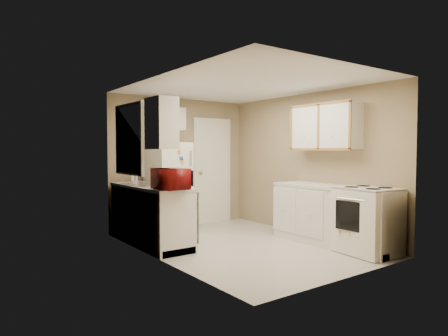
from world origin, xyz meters
TOP-DOWN VIEW (x-y plane):
  - floor at (0.00, 0.00)m, footprint 3.80×3.80m
  - ceiling at (0.00, 0.00)m, footprint 3.80×3.80m
  - wall_left at (-1.40, 0.00)m, footprint 3.80×3.80m
  - wall_right at (1.40, 0.00)m, footprint 3.80×3.80m
  - wall_back at (0.00, 1.90)m, footprint 2.80×2.80m
  - wall_front at (0.00, -1.90)m, footprint 2.80×2.80m
  - left_counter at (-1.10, 0.90)m, footprint 0.60×1.80m
  - dishwasher at (-0.81, 0.30)m, footprint 0.03×0.58m
  - sink at (-1.10, 1.05)m, footprint 0.54×0.74m
  - microwave at (-1.15, 0.15)m, footprint 0.53×0.30m
  - soap_bottle at (-1.15, 1.39)m, footprint 0.12×0.12m
  - window_blinds at (-1.36, 1.05)m, footprint 0.10×0.98m
  - upper_cabinet_left at (-1.25, 0.22)m, footprint 0.30×0.45m
  - refrigerator at (-0.44, 1.56)m, footprint 0.69×0.68m
  - cabinet_over_fridge at (-0.40, 1.75)m, footprint 0.70×0.30m
  - interior_door at (0.70, 1.86)m, footprint 0.86×0.06m
  - right_counter at (1.10, -0.80)m, footprint 0.60×2.00m
  - stove at (1.06, -1.41)m, footprint 0.70×0.83m
  - upper_cabinet_right at (1.25, -0.50)m, footprint 0.30×1.20m

SIDE VIEW (x-z plane):
  - floor at x=0.00m, z-range 0.00..0.00m
  - left_counter at x=-1.10m, z-range 0.00..0.90m
  - right_counter at x=1.10m, z-range 0.00..0.90m
  - stove at x=1.06m, z-range 0.00..0.93m
  - dishwasher at x=-0.81m, z-range 0.13..0.85m
  - refrigerator at x=-0.44m, z-range 0.00..1.57m
  - sink at x=-1.10m, z-range 0.78..0.94m
  - soap_bottle at x=-1.15m, z-range 0.90..1.10m
  - interior_door at x=0.70m, z-range -0.02..2.06m
  - microwave at x=-1.15m, z-range 0.88..1.22m
  - wall_left at x=-1.40m, z-range 1.20..1.20m
  - wall_right at x=1.40m, z-range 1.20..1.20m
  - wall_back at x=0.00m, z-range 1.20..1.20m
  - wall_front at x=0.00m, z-range 1.20..1.20m
  - window_blinds at x=-1.36m, z-range 1.06..2.14m
  - upper_cabinet_left at x=-1.25m, z-range 1.45..2.15m
  - upper_cabinet_right at x=1.25m, z-range 1.45..2.15m
  - cabinet_over_fridge at x=-0.40m, z-range 1.80..2.20m
  - ceiling at x=0.00m, z-range 2.40..2.40m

